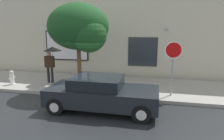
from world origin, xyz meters
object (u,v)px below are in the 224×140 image
Objects in this scene: parked_car at (102,93)px; pedestrian_with_umbrella at (52,54)px; fire_hydrant at (12,78)px; stop_sign at (173,58)px; street_tree at (80,28)px.

parked_car is 4.66m from pedestrian_with_umbrella.
stop_sign is at bearing -0.42° from fire_hydrant.
pedestrian_with_umbrella is (1.97, 0.82, 1.21)m from fire_hydrant.
pedestrian_with_umbrella is at bearing 142.04° from parked_car.
parked_car is 1.01× the size of street_tree.
fire_hydrant is (-5.55, 1.97, -0.13)m from parked_car.
street_tree reaches higher than stop_sign.
fire_hydrant is 8.39m from stop_sign.
parked_car is 5.49× the size of fire_hydrant.
pedestrian_with_umbrella is 0.48× the size of street_tree.
street_tree is at bearing 177.42° from stop_sign.
street_tree is (-1.60, 2.11, 2.47)m from parked_car.
street_tree reaches higher than fire_hydrant.
fire_hydrant is 0.18× the size of street_tree.
street_tree is at bearing 127.29° from parked_car.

